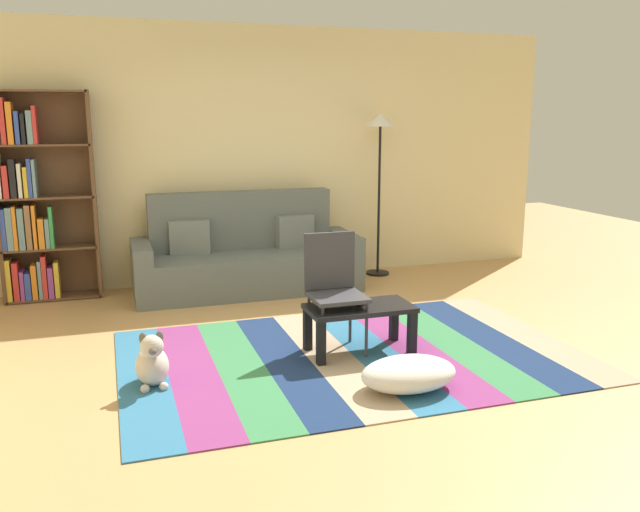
{
  "coord_description": "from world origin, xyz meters",
  "views": [
    {
      "loc": [
        -1.59,
        -4.43,
        1.76
      ],
      "look_at": [
        0.03,
        0.49,
        0.65
      ],
      "focal_mm": 36.64,
      "sensor_mm": 36.0,
      "label": 1
    }
  ],
  "objects_px": {
    "couch": "(246,258)",
    "tv_remote": "(360,306)",
    "pouf": "(409,374)",
    "folding_chair": "(333,282)",
    "bookshelf": "(35,205)",
    "standing_lamp": "(380,141)",
    "coffee_table": "(360,315)",
    "dog": "(152,363)"
  },
  "relations": [
    {
      "from": "standing_lamp",
      "to": "folding_chair",
      "type": "xyz_separation_m",
      "value": [
        -1.29,
        -2.15,
        -0.96
      ]
    },
    {
      "from": "couch",
      "to": "dog",
      "type": "xyz_separation_m",
      "value": [
        -1.1,
        -2.23,
        -0.18
      ]
    },
    {
      "from": "pouf",
      "to": "folding_chair",
      "type": "xyz_separation_m",
      "value": [
        -0.21,
        0.9,
        0.42
      ]
    },
    {
      "from": "pouf",
      "to": "dog",
      "type": "height_order",
      "value": "dog"
    },
    {
      "from": "couch",
      "to": "bookshelf",
      "type": "relative_size",
      "value": 1.13
    },
    {
      "from": "standing_lamp",
      "to": "folding_chair",
      "type": "distance_m",
      "value": 2.69
    },
    {
      "from": "coffee_table",
      "to": "couch",
      "type": "bearing_deg",
      "value": 101.74
    },
    {
      "from": "coffee_table",
      "to": "dog",
      "type": "distance_m",
      "value": 1.55
    },
    {
      "from": "couch",
      "to": "dog",
      "type": "relative_size",
      "value": 5.69
    },
    {
      "from": "coffee_table",
      "to": "bookshelf",
      "type": "bearing_deg",
      "value": 135.67
    },
    {
      "from": "bookshelf",
      "to": "folding_chair",
      "type": "height_order",
      "value": "bookshelf"
    },
    {
      "from": "couch",
      "to": "dog",
      "type": "height_order",
      "value": "couch"
    },
    {
      "from": "coffee_table",
      "to": "standing_lamp",
      "type": "bearing_deg",
      "value": 63.8
    },
    {
      "from": "pouf",
      "to": "tv_remote",
      "type": "relative_size",
      "value": 4.32
    },
    {
      "from": "pouf",
      "to": "tv_remote",
      "type": "height_order",
      "value": "tv_remote"
    },
    {
      "from": "bookshelf",
      "to": "tv_remote",
      "type": "bearing_deg",
      "value": -44.76
    },
    {
      "from": "pouf",
      "to": "tv_remote",
      "type": "distance_m",
      "value": 0.78
    },
    {
      "from": "tv_remote",
      "to": "dog",
      "type": "bearing_deg",
      "value": -139.53
    },
    {
      "from": "bookshelf",
      "to": "coffee_table",
      "type": "height_order",
      "value": "bookshelf"
    },
    {
      "from": "couch",
      "to": "bookshelf",
      "type": "height_order",
      "value": "bookshelf"
    },
    {
      "from": "couch",
      "to": "standing_lamp",
      "type": "height_order",
      "value": "standing_lamp"
    },
    {
      "from": "coffee_table",
      "to": "standing_lamp",
      "type": "distance_m",
      "value": 2.82
    },
    {
      "from": "coffee_table",
      "to": "folding_chair",
      "type": "bearing_deg",
      "value": 138.59
    },
    {
      "from": "coffee_table",
      "to": "dog",
      "type": "bearing_deg",
      "value": -174.46
    },
    {
      "from": "dog",
      "to": "tv_remote",
      "type": "relative_size",
      "value": 2.65
    },
    {
      "from": "standing_lamp",
      "to": "pouf",
      "type": "bearing_deg",
      "value": -109.5
    },
    {
      "from": "tv_remote",
      "to": "bookshelf",
      "type": "bearing_deg",
      "value": 171.23
    },
    {
      "from": "standing_lamp",
      "to": "tv_remote",
      "type": "height_order",
      "value": "standing_lamp"
    },
    {
      "from": "bookshelf",
      "to": "folding_chair",
      "type": "relative_size",
      "value": 2.23
    },
    {
      "from": "dog",
      "to": "folding_chair",
      "type": "bearing_deg",
      "value": 11.9
    },
    {
      "from": "couch",
      "to": "tv_remote",
      "type": "distance_m",
      "value": 2.15
    },
    {
      "from": "pouf",
      "to": "standing_lamp",
      "type": "height_order",
      "value": "standing_lamp"
    },
    {
      "from": "tv_remote",
      "to": "folding_chair",
      "type": "bearing_deg",
      "value": 168.09
    },
    {
      "from": "tv_remote",
      "to": "pouf",
      "type": "bearing_deg",
      "value": -49.71
    },
    {
      "from": "dog",
      "to": "folding_chair",
      "type": "xyz_separation_m",
      "value": [
        1.38,
        0.29,
        0.37
      ]
    },
    {
      "from": "standing_lamp",
      "to": "folding_chair",
      "type": "bearing_deg",
      "value": -120.9
    },
    {
      "from": "coffee_table",
      "to": "pouf",
      "type": "distance_m",
      "value": 0.78
    },
    {
      "from": "dog",
      "to": "standing_lamp",
      "type": "relative_size",
      "value": 0.22
    },
    {
      "from": "coffee_table",
      "to": "tv_remote",
      "type": "distance_m",
      "value": 0.08
    },
    {
      "from": "standing_lamp",
      "to": "folding_chair",
      "type": "height_order",
      "value": "standing_lamp"
    },
    {
      "from": "bookshelf",
      "to": "coffee_table",
      "type": "bearing_deg",
      "value": -44.33
    },
    {
      "from": "tv_remote",
      "to": "coffee_table",
      "type": "bearing_deg",
      "value": 113.9
    }
  ]
}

